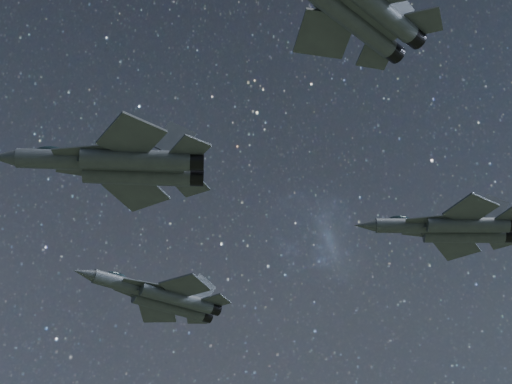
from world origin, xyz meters
name	(u,v)px	position (x,y,z in m)	size (l,w,h in m)	color
jet_lead	(119,164)	(-10.11, -4.24, 137.99)	(18.22, 12.09, 4.64)	#353C43
jet_left	(161,297)	(2.85, 23.46, 143.00)	(18.33, 12.84, 4.62)	#353C43
jet_slot	(452,228)	(22.91, -4.10, 141.02)	(16.10, 10.58, 4.13)	#353C43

